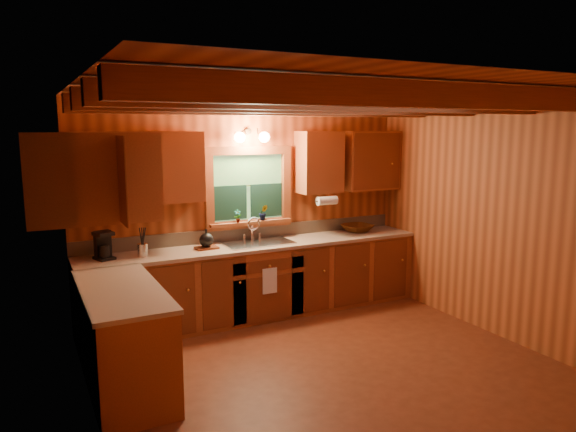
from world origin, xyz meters
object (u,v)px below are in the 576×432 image
(coffee_maker, at_px, (103,245))
(wicker_basket, at_px, (357,228))
(cutting_board, at_px, (207,248))
(sink, at_px, (258,247))

(coffee_maker, bearing_deg, wicker_basket, -18.96)
(coffee_maker, height_order, cutting_board, coffee_maker)
(coffee_maker, relative_size, wicker_basket, 0.75)
(sink, xyz_separation_m, cutting_board, (-0.64, -0.00, 0.06))
(coffee_maker, xyz_separation_m, cutting_board, (1.12, -0.04, -0.14))
(cutting_board, xyz_separation_m, wicker_basket, (2.12, 0.07, 0.04))
(sink, distance_m, wicker_basket, 1.49)
(coffee_maker, height_order, wicker_basket, coffee_maker)
(sink, bearing_deg, wicker_basket, 2.45)
(sink, height_order, cutting_board, sink)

